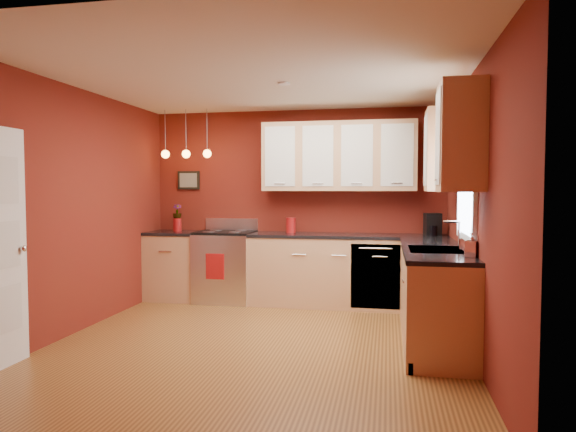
% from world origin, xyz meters
% --- Properties ---
extents(floor, '(4.20, 4.20, 0.00)m').
position_xyz_m(floor, '(0.00, 0.00, 0.00)').
color(floor, '#99632C').
rests_on(floor, ground).
extents(ceiling, '(4.00, 4.20, 0.02)m').
position_xyz_m(ceiling, '(0.00, 0.00, 2.60)').
color(ceiling, beige).
rests_on(ceiling, wall_back).
extents(wall_back, '(4.00, 0.02, 2.60)m').
position_xyz_m(wall_back, '(0.00, 2.10, 1.30)').
color(wall_back, maroon).
rests_on(wall_back, floor).
extents(wall_front, '(4.00, 0.02, 2.60)m').
position_xyz_m(wall_front, '(0.00, -2.10, 1.30)').
color(wall_front, maroon).
rests_on(wall_front, floor).
extents(wall_left, '(0.02, 4.20, 2.60)m').
position_xyz_m(wall_left, '(-2.00, 0.00, 1.30)').
color(wall_left, maroon).
rests_on(wall_left, floor).
extents(wall_right, '(0.02, 4.20, 2.60)m').
position_xyz_m(wall_right, '(2.00, 0.00, 1.30)').
color(wall_right, maroon).
rests_on(wall_right, floor).
extents(base_cabinets_back_left, '(0.70, 0.60, 0.90)m').
position_xyz_m(base_cabinets_back_left, '(-1.65, 1.80, 0.45)').
color(base_cabinets_back_left, tan).
rests_on(base_cabinets_back_left, floor).
extents(base_cabinets_back_right, '(2.54, 0.60, 0.90)m').
position_xyz_m(base_cabinets_back_right, '(0.73, 1.80, 0.45)').
color(base_cabinets_back_right, tan).
rests_on(base_cabinets_back_right, floor).
extents(base_cabinets_right, '(0.60, 2.10, 0.90)m').
position_xyz_m(base_cabinets_right, '(1.70, 0.45, 0.45)').
color(base_cabinets_right, tan).
rests_on(base_cabinets_right, floor).
extents(counter_back_left, '(0.70, 0.62, 0.04)m').
position_xyz_m(counter_back_left, '(-1.65, 1.80, 0.92)').
color(counter_back_left, black).
rests_on(counter_back_left, base_cabinets_back_left).
extents(counter_back_right, '(2.54, 0.62, 0.04)m').
position_xyz_m(counter_back_right, '(0.73, 1.80, 0.92)').
color(counter_back_right, black).
rests_on(counter_back_right, base_cabinets_back_right).
extents(counter_right, '(0.62, 2.10, 0.04)m').
position_xyz_m(counter_right, '(1.70, 0.45, 0.92)').
color(counter_right, black).
rests_on(counter_right, base_cabinets_right).
extents(gas_range, '(0.76, 0.64, 1.11)m').
position_xyz_m(gas_range, '(-0.92, 1.80, 0.48)').
color(gas_range, silver).
rests_on(gas_range, floor).
extents(dishwasher_front, '(0.60, 0.02, 0.80)m').
position_xyz_m(dishwasher_front, '(1.10, 1.51, 0.45)').
color(dishwasher_front, silver).
rests_on(dishwasher_front, base_cabinets_back_right).
extents(sink, '(0.50, 0.70, 0.33)m').
position_xyz_m(sink, '(1.70, 0.30, 0.92)').
color(sink, gray).
rests_on(sink, counter_right).
extents(window, '(0.06, 1.02, 1.22)m').
position_xyz_m(window, '(1.97, 0.30, 1.69)').
color(window, white).
rests_on(window, wall_right).
extents(upper_cabinets_back, '(2.00, 0.35, 0.90)m').
position_xyz_m(upper_cabinets_back, '(0.60, 1.93, 1.95)').
color(upper_cabinets_back, tan).
rests_on(upper_cabinets_back, wall_back).
extents(upper_cabinets_right, '(0.35, 1.95, 0.90)m').
position_xyz_m(upper_cabinets_right, '(1.82, 0.32, 1.95)').
color(upper_cabinets_right, tan).
rests_on(upper_cabinets_right, wall_right).
extents(wall_picture, '(0.32, 0.03, 0.26)m').
position_xyz_m(wall_picture, '(-1.55, 2.08, 1.65)').
color(wall_picture, black).
rests_on(wall_picture, wall_back).
extents(pendant_lights, '(0.71, 0.11, 0.66)m').
position_xyz_m(pendant_lights, '(-1.45, 1.75, 2.01)').
color(pendant_lights, gray).
rests_on(pendant_lights, ceiling).
extents(red_canister, '(0.13, 0.13, 0.20)m').
position_xyz_m(red_canister, '(-0.03, 1.91, 1.04)').
color(red_canister, maroon).
rests_on(red_canister, counter_back_right).
extents(red_vase, '(0.11, 0.11, 0.18)m').
position_xyz_m(red_vase, '(-1.62, 1.82, 1.03)').
color(red_vase, maroon).
rests_on(red_vase, counter_back_left).
extents(flowers, '(0.16, 0.16, 0.22)m').
position_xyz_m(flowers, '(-1.62, 1.82, 1.21)').
color(flowers, maroon).
rests_on(flowers, red_vase).
extents(coffee_maker, '(0.22, 0.22, 0.28)m').
position_xyz_m(coffee_maker, '(1.80, 1.80, 1.07)').
color(coffee_maker, black).
rests_on(coffee_maker, counter_back_right).
extents(soap_pump, '(0.13, 0.13, 0.21)m').
position_xyz_m(soap_pump, '(1.95, -0.25, 1.05)').
color(soap_pump, silver).
rests_on(soap_pump, counter_right).
extents(dish_towel, '(0.24, 0.02, 0.33)m').
position_xyz_m(dish_towel, '(-0.95, 1.47, 0.52)').
color(dish_towel, maroon).
rests_on(dish_towel, gas_range).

